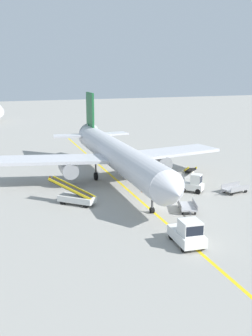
{
  "coord_description": "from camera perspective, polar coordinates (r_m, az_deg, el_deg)",
  "views": [
    {
      "loc": [
        -17.64,
        -35.47,
        13.46
      ],
      "look_at": [
        -1.78,
        7.48,
        2.5
      ],
      "focal_mm": 44.32,
      "sensor_mm": 36.0,
      "label": 1
    }
  ],
  "objects": [
    {
      "name": "pushback_tug",
      "position": [
        33.01,
        8.5,
        -8.88
      ],
      "size": [
        2.18,
        3.74,
        2.2
      ],
      "color": "silver",
      "rests_on": "ground"
    },
    {
      "name": "safety_cone_nose_right",
      "position": [
        46.57,
        2.3,
        -3.06
      ],
      "size": [
        0.36,
        0.36,
        0.44
      ],
      "primitive_type": "cone",
      "color": "orange",
      "rests_on": "ground"
    },
    {
      "name": "belt_loader_forward_hold",
      "position": [
        42.57,
        -6.9,
        -3.97
      ],
      "size": [
        4.47,
        4.37,
        2.59
      ],
      "color": "silver",
      "rests_on": "ground"
    },
    {
      "name": "ground_plane",
      "position": [
        41.84,
        5.87,
        -5.38
      ],
      "size": [
        300.0,
        300.0,
        0.0
      ],
      "primitive_type": "plane",
      "color": "#9E9B93"
    },
    {
      "name": "baggage_cart_empty_trailing",
      "position": [
        40.83,
        8.41,
        -5.24
      ],
      "size": [
        2.4,
        3.81,
        0.94
      ],
      "color": "#A5A5A8",
      "rests_on": "ground"
    },
    {
      "name": "safety_cone_nose_left",
      "position": [
        52.92,
        -10.42,
        -1.25
      ],
      "size": [
        0.36,
        0.36,
        0.44
      ],
      "primitive_type": "cone",
      "color": "orange",
      "rests_on": "ground"
    },
    {
      "name": "baggage_cart_loaded",
      "position": [
        47.77,
        14.76,
        -2.78
      ],
      "size": [
        3.84,
        2.05,
        0.94
      ],
      "color": "#A5A5A8",
      "rests_on": "ground"
    },
    {
      "name": "airliner",
      "position": [
        50.15,
        -1.38,
        1.91
      ],
      "size": [
        28.59,
        35.3,
        10.1
      ],
      "color": "silver",
      "rests_on": "ground"
    },
    {
      "name": "ground_crew_marshaller",
      "position": [
        44.48,
        6.71,
        -3.02
      ],
      "size": [
        0.36,
        0.24,
        1.7
      ],
      "color": "#26262D",
      "rests_on": "ground"
    },
    {
      "name": "taxi_line_yellow",
      "position": [
        45.5,
        1.08,
        -3.74
      ],
      "size": [
        3.59,
        79.94,
        0.01
      ],
      "primitive_type": "cube",
      "rotation": [
        0.0,
        0.0,
        -0.04
      ],
      "color": "yellow",
      "rests_on": "ground"
    },
    {
      "name": "baggage_tug_near_wing",
      "position": [
        46.93,
        9.29,
        -2.21
      ],
      "size": [
        2.6,
        2.63,
        2.1
      ],
      "color": "silver",
      "rests_on": "ground"
    },
    {
      "name": "belt_loader_aft_hold",
      "position": [
        51.26,
        8.7,
        -1.02
      ],
      "size": [
        3.06,
        5.1,
        2.59
      ],
      "color": "silver",
      "rests_on": "ground"
    },
    {
      "name": "safety_cone_wingtip_left",
      "position": [
        43.27,
        5.41,
        -4.42
      ],
      "size": [
        0.36,
        0.36,
        0.44
      ],
      "primitive_type": "cone",
      "color": "orange",
      "rests_on": "ground"
    }
  ]
}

